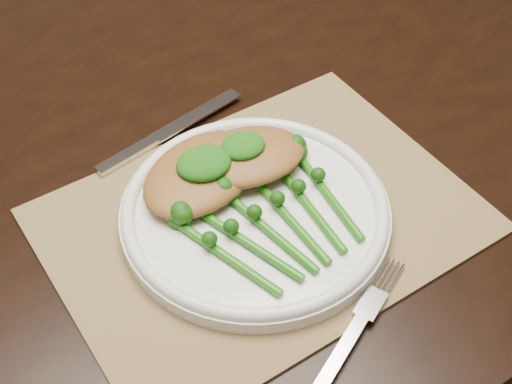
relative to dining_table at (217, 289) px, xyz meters
name	(u,v)px	position (x,y,z in m)	size (l,w,h in m)	color
floor	(224,337)	(0.06, 0.13, -0.38)	(4.00, 4.00, 0.00)	brown
dining_table	(217,289)	(0.00, 0.00, 0.00)	(1.72, 1.13, 0.75)	black
placemat	(261,220)	(-0.01, -0.19, 0.37)	(0.42, 0.30, 0.00)	olive
dinner_plate	(255,211)	(-0.02, -0.19, 0.39)	(0.27, 0.27, 0.02)	white
knife	(157,138)	(-0.07, -0.04, 0.38)	(0.19, 0.08, 0.01)	silver
fork	(364,314)	(0.02, -0.34, 0.38)	(0.15, 0.10, 0.01)	silver
chicken_fillet_left	(201,173)	(-0.06, -0.13, 0.41)	(0.14, 0.10, 0.03)	#8F5D29
chicken_fillet_right	(246,156)	(-0.01, -0.14, 0.41)	(0.12, 0.09, 0.02)	#8F5D29
pesto_dollop_left	(204,164)	(-0.05, -0.14, 0.42)	(0.06, 0.05, 0.02)	#104B0A
pesto_dollop_right	(243,146)	(-0.01, -0.13, 0.43)	(0.05, 0.04, 0.02)	#104B0A
broccolini_bundle	(278,224)	(-0.01, -0.22, 0.40)	(0.19, 0.20, 0.04)	#1B640D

